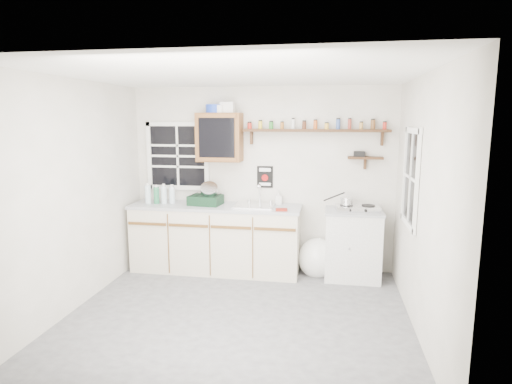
{
  "coord_description": "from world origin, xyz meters",
  "views": [
    {
      "loc": [
        0.91,
        -4.19,
        2.07
      ],
      "look_at": [
        0.1,
        0.55,
        1.25
      ],
      "focal_mm": 30.0,
      "sensor_mm": 36.0,
      "label": 1
    }
  ],
  "objects_px": {
    "main_cabinet": "(216,238)",
    "hotplate": "(357,208)",
    "spice_shelf": "(315,130)",
    "right_cabinet": "(353,244)",
    "dish_rack": "(207,197)",
    "upper_cabinet": "(220,137)"
  },
  "relations": [
    {
      "from": "main_cabinet",
      "to": "upper_cabinet",
      "type": "xyz_separation_m",
      "value": [
        0.03,
        0.14,
        1.36
      ]
    },
    {
      "from": "main_cabinet",
      "to": "upper_cabinet",
      "type": "height_order",
      "value": "upper_cabinet"
    },
    {
      "from": "upper_cabinet",
      "to": "hotplate",
      "type": "distance_m",
      "value": 2.04
    },
    {
      "from": "dish_rack",
      "to": "right_cabinet",
      "type": "bearing_deg",
      "value": 6.31
    },
    {
      "from": "right_cabinet",
      "to": "hotplate",
      "type": "height_order",
      "value": "hotplate"
    },
    {
      "from": "main_cabinet",
      "to": "hotplate",
      "type": "distance_m",
      "value": 1.93
    },
    {
      "from": "right_cabinet",
      "to": "hotplate",
      "type": "relative_size",
      "value": 1.6
    },
    {
      "from": "spice_shelf",
      "to": "hotplate",
      "type": "height_order",
      "value": "spice_shelf"
    },
    {
      "from": "right_cabinet",
      "to": "upper_cabinet",
      "type": "bearing_deg",
      "value": 176.24
    },
    {
      "from": "main_cabinet",
      "to": "spice_shelf",
      "type": "height_order",
      "value": "spice_shelf"
    },
    {
      "from": "spice_shelf",
      "to": "main_cabinet",
      "type": "bearing_deg",
      "value": -170.79
    },
    {
      "from": "upper_cabinet",
      "to": "spice_shelf",
      "type": "xyz_separation_m",
      "value": [
        1.28,
        0.07,
        0.11
      ]
    },
    {
      "from": "upper_cabinet",
      "to": "dish_rack",
      "type": "distance_m",
      "value": 0.83
    },
    {
      "from": "dish_rack",
      "to": "hotplate",
      "type": "bearing_deg",
      "value": 5.73
    },
    {
      "from": "right_cabinet",
      "to": "dish_rack",
      "type": "bearing_deg",
      "value": -179.65
    },
    {
      "from": "dish_rack",
      "to": "hotplate",
      "type": "distance_m",
      "value": 2.0
    },
    {
      "from": "right_cabinet",
      "to": "hotplate",
      "type": "bearing_deg",
      "value": -27.82
    },
    {
      "from": "dish_rack",
      "to": "hotplate",
      "type": "height_order",
      "value": "dish_rack"
    },
    {
      "from": "dish_rack",
      "to": "hotplate",
      "type": "relative_size",
      "value": 0.8
    },
    {
      "from": "right_cabinet",
      "to": "upper_cabinet",
      "type": "distance_m",
      "value": 2.26
    },
    {
      "from": "main_cabinet",
      "to": "right_cabinet",
      "type": "bearing_deg",
      "value": 0.79
    },
    {
      "from": "main_cabinet",
      "to": "hotplate",
      "type": "xyz_separation_m",
      "value": [
        1.87,
        0.01,
        0.48
      ]
    }
  ]
}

